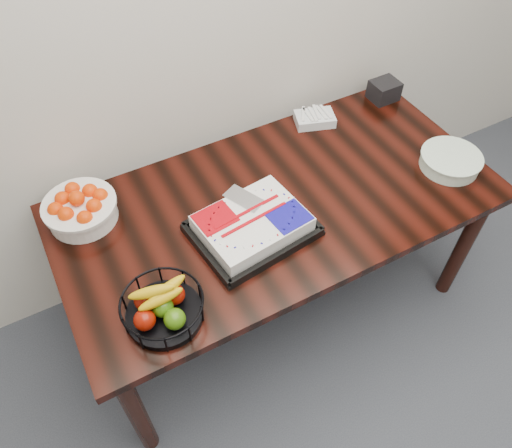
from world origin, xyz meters
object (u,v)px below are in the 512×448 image
table (278,214)px  tangerine_bowl (79,205)px  cake_tray (252,225)px  napkin_box (384,90)px  plate_stack (450,161)px  fruit_basket (163,307)px

table → tangerine_bowl: tangerine_bowl is taller
cake_tray → napkin_box: (0.98, 0.45, 0.01)m
tangerine_bowl → plate_stack: 1.54m
cake_tray → fruit_basket: fruit_basket is taller
table → cake_tray: (-0.18, -0.10, 0.13)m
fruit_basket → plate_stack: size_ratio=1.06×
cake_tray → fruit_basket: size_ratio=1.73×
plate_stack → fruit_basket: bearing=-175.6°
tangerine_bowl → fruit_basket: size_ratio=1.03×
tangerine_bowl → fruit_basket: tangerine_bowl is taller
fruit_basket → napkin_box: size_ratio=2.11×
table → napkin_box: size_ratio=13.70×
fruit_basket → plate_stack: (1.35, 0.10, -0.03)m
tangerine_bowl → fruit_basket: (0.12, -0.56, -0.02)m
table → napkin_box: 0.88m
table → cake_tray: bearing=-150.5°
fruit_basket → napkin_box: bearing=24.2°
cake_tray → fruit_basket: (-0.43, -0.18, 0.02)m
napkin_box → cake_tray: bearing=-155.3°
table → cake_tray: cake_tray is taller
fruit_basket → plate_stack: 1.36m
cake_tray → tangerine_bowl: (-0.55, 0.38, 0.04)m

